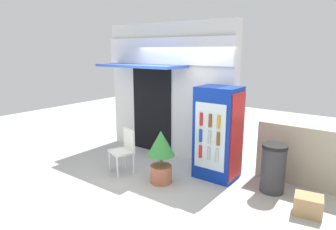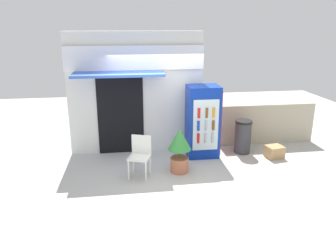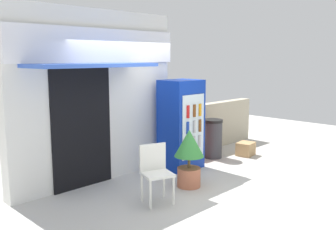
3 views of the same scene
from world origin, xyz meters
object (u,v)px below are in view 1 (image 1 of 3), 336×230
drink_cooler (218,133)px  plastic_chair (125,148)px  potted_plant_near_shop (161,153)px  cardboard_box (308,205)px  trash_bin (273,168)px

drink_cooler → plastic_chair: (-1.59, -0.91, -0.37)m
plastic_chair → potted_plant_near_shop: size_ratio=0.89×
plastic_chair → cardboard_box: size_ratio=2.23×
drink_cooler → potted_plant_near_shop: drink_cooler is taller
drink_cooler → potted_plant_near_shop: (-0.73, -0.84, -0.31)m
drink_cooler → cardboard_box: drink_cooler is taller
drink_cooler → plastic_chair: bearing=-150.2°
potted_plant_near_shop → trash_bin: (1.79, 0.87, -0.15)m
drink_cooler → trash_bin: drink_cooler is taller
drink_cooler → trash_bin: bearing=1.6°
potted_plant_near_shop → plastic_chair: bearing=-175.4°
plastic_chair → drink_cooler: bearing=29.8°
plastic_chair → trash_bin: 2.82m
potted_plant_near_shop → cardboard_box: bearing=10.2°
plastic_chair → cardboard_box: 3.40m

